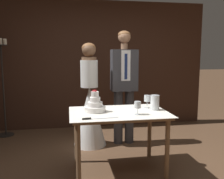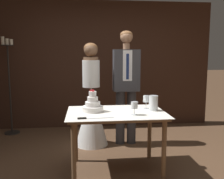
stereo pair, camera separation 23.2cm
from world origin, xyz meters
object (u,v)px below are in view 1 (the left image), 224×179
tiered_cake (95,106)px  cake_knife (93,118)px  wine_glass_near (147,99)px  groom (124,82)px  cake_table (119,119)px  hurricane_candle (155,103)px  candle_stand (3,87)px  bride (90,108)px  wine_glass_middle (138,105)px

tiered_cake → cake_knife: tiered_cake is taller
wine_glass_near → groom: (-0.14, 0.82, 0.14)m
tiered_cake → groom: 1.10m
groom → cake_table: bearing=-106.5°
wine_glass_near → groom: size_ratio=0.09×
tiered_cake → hurricane_candle: (0.78, -0.03, 0.01)m
groom → candle_stand: groom is taller
cake_table → tiered_cake: 0.35m
bride → candle_stand: candle_stand is taller
wine_glass_near → bride: bride is taller
cake_knife → hurricane_candle: size_ratio=2.12×
cake_table → tiered_cake: tiered_cake is taller
wine_glass_near → groom: groom is taller
cake_table → tiered_cake: size_ratio=4.39×
tiered_cake → bride: 0.94m
cake_knife → bride: bride is taller
bride → groom: 0.71m
bride → groom: groom is taller
candle_stand → cake_table: bearing=-44.1°
hurricane_candle → candle_stand: (-2.28, 1.71, 0.05)m
tiered_cake → hurricane_candle: 0.78m
cake_table → wine_glass_middle: wine_glass_middle is taller
tiered_cake → candle_stand: size_ratio=0.15×
tiered_cake → wine_glass_near: bearing=7.3°
tiered_cake → hurricane_candle: tiered_cake is taller
cake_table → groom: bearing=73.5°
cake_table → wine_glass_middle: (0.20, -0.18, 0.21)m
hurricane_candle → wine_glass_near: bearing=117.6°
groom → wine_glass_near: bearing=-80.6°
wine_glass_near → tiered_cake: bearing=-172.7°
wine_glass_near → hurricane_candle: (0.07, -0.12, -0.03)m
tiered_cake → cake_knife: 0.37m
cake_table → cake_knife: size_ratio=2.97×
hurricane_candle → candle_stand: size_ratio=0.11×
cake_table → hurricane_candle: hurricane_candle is taller
wine_glass_middle → cake_knife: bearing=-167.4°
wine_glass_middle → groom: bearing=85.5°
cake_table → wine_glass_near: bearing=19.6°
cake_table → groom: (0.29, 0.97, 0.37)m
tiered_cake → groom: groom is taller
tiered_cake → bride: bride is taller
cake_table → candle_stand: size_ratio=0.68×
bride → groom: size_ratio=0.90×
cake_knife → cake_table: bearing=35.7°
cake_table → wine_glass_middle: size_ratio=7.62×
cake_table → wine_glass_middle: bearing=-42.6°
tiered_cake → groom: (0.58, 0.91, 0.19)m
cake_knife → groom: groom is taller
cake_table → cake_knife: (-0.35, -0.30, 0.10)m
cake_table → bride: size_ratio=0.74×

